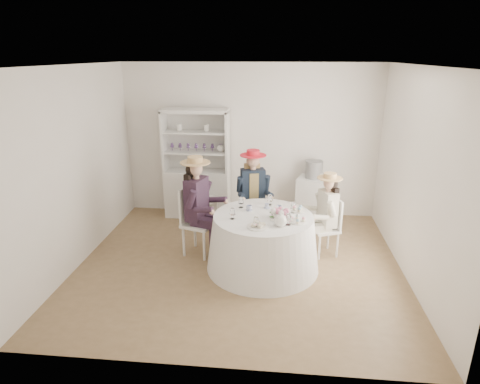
{
  "coord_description": "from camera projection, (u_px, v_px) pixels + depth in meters",
  "views": [
    {
      "loc": [
        0.5,
        -5.02,
        2.84
      ],
      "look_at": [
        0.0,
        0.1,
        1.05
      ],
      "focal_mm": 30.0,
      "sensor_mm": 36.0,
      "label": 1
    }
  ],
  "objects": [
    {
      "name": "hutch",
      "position": [
        198.0,
        179.0,
        7.22
      ],
      "size": [
        1.32,
        0.87,
        1.94
      ],
      "rotation": [
        0.0,
        0.0,
        0.41
      ],
      "color": "silver",
      "rests_on": "ground"
    },
    {
      "name": "guest_left",
      "position": [
        198.0,
        201.0,
        5.74
      ],
      "size": [
        0.61,
        0.56,
        1.48
      ],
      "rotation": [
        0.0,
        0.0,
        1.26
      ],
      "color": "silver",
      "rests_on": "ground"
    },
    {
      "name": "teacup_a",
      "position": [
        249.0,
        208.0,
        5.54
      ],
      "size": [
        0.1,
        0.1,
        0.07
      ],
      "primitive_type": "imported",
      "rotation": [
        0.0,
        0.0,
        0.3
      ],
      "color": "white",
      "rests_on": "tea_table"
    },
    {
      "name": "side_table",
      "position": [
        312.0,
        199.0,
        7.11
      ],
      "size": [
        0.63,
        0.63,
        0.78
      ],
      "primitive_type": "cube",
      "rotation": [
        0.0,
        0.0,
        -0.29
      ],
      "color": "silver",
      "rests_on": "ground"
    },
    {
      "name": "wall_front",
      "position": [
        216.0,
        240.0,
        3.38
      ],
      "size": [
        4.5,
        0.0,
        4.5
      ],
      "primitive_type": "plane",
      "rotation": [
        -1.57,
        0.0,
        0.0
      ],
      "color": "white",
      "rests_on": "ground"
    },
    {
      "name": "wall_back",
      "position": [
        250.0,
        141.0,
        7.14
      ],
      "size": [
        4.5,
        0.0,
        4.5
      ],
      "primitive_type": "plane",
      "rotation": [
        1.57,
        0.0,
        0.0
      ],
      "color": "white",
      "rests_on": "ground"
    },
    {
      "name": "teacup_b",
      "position": [
        267.0,
        206.0,
        5.63
      ],
      "size": [
        0.08,
        0.08,
        0.06
      ],
      "primitive_type": "imported",
      "rotation": [
        0.0,
        0.0,
        -0.4
      ],
      "color": "white",
      "rests_on": "tea_table"
    },
    {
      "name": "table_teapot",
      "position": [
        281.0,
        221.0,
        5.03
      ],
      "size": [
        0.23,
        0.16,
        0.17
      ],
      "rotation": [
        0.0,
        0.0,
        -0.06
      ],
      "color": "white",
      "rests_on": "tea_table"
    },
    {
      "name": "spare_chair",
      "position": [
        202.0,
        197.0,
        6.81
      ],
      "size": [
        0.52,
        0.52,
        0.98
      ],
      "rotation": [
        0.0,
        0.0,
        2.76
      ],
      "color": "silver",
      "rests_on": "ground"
    },
    {
      "name": "ground",
      "position": [
        239.0,
        264.0,
        5.7
      ],
      "size": [
        4.5,
        4.5,
        0.0
      ],
      "primitive_type": "plane",
      "color": "brown",
      "rests_on": "ground"
    },
    {
      "name": "guest_mid",
      "position": [
        253.0,
        189.0,
        6.3
      ],
      "size": [
        0.54,
        0.58,
        1.44
      ],
      "rotation": [
        0.0,
        0.0,
        0.26
      ],
      "color": "silver",
      "rests_on": "ground"
    },
    {
      "name": "hatbox",
      "position": [
        314.0,
        169.0,
        6.93
      ],
      "size": [
        0.31,
        0.31,
        0.3
      ],
      "primitive_type": "cylinder",
      "rotation": [
        0.0,
        0.0,
        -0.04
      ],
      "color": "black",
      "rests_on": "side_table"
    },
    {
      "name": "teacup_c",
      "position": [
        279.0,
        209.0,
        5.52
      ],
      "size": [
        0.11,
        0.11,
        0.07
      ],
      "primitive_type": "imported",
      "rotation": [
        0.0,
        0.0,
        -0.27
      ],
      "color": "white",
      "rests_on": "tea_table"
    },
    {
      "name": "sandwich_plate",
      "position": [
        258.0,
        226.0,
        5.02
      ],
      "size": [
        0.28,
        0.28,
        0.06
      ],
      "rotation": [
        0.0,
        0.0,
        -0.17
      ],
      "color": "white",
      "rests_on": "tea_table"
    },
    {
      "name": "wall_left",
      "position": [
        75.0,
        168.0,
        5.46
      ],
      "size": [
        0.0,
        4.5,
        4.5
      ],
      "primitive_type": "plane",
      "rotation": [
        1.57,
        0.0,
        1.57
      ],
      "color": "white",
      "rests_on": "ground"
    },
    {
      "name": "guest_right",
      "position": [
        326.0,
        210.0,
        5.75
      ],
      "size": [
        0.52,
        0.47,
        1.26
      ],
      "rotation": [
        0.0,
        0.0,
        -1.2
      ],
      "color": "silver",
      "rests_on": "ground"
    },
    {
      "name": "tea_table",
      "position": [
        263.0,
        242.0,
        5.5
      ],
      "size": [
        1.55,
        1.55,
        0.77
      ],
      "rotation": [
        0.0,
        0.0,
        0.35
      ],
      "color": "white",
      "rests_on": "ground"
    },
    {
      "name": "ceiling",
      "position": [
        239.0,
        65.0,
        4.81
      ],
      "size": [
        4.5,
        4.5,
        0.0
      ],
      "primitive_type": "plane",
      "rotation": [
        3.14,
        0.0,
        0.0
      ],
      "color": "white",
      "rests_on": "wall_back"
    },
    {
      "name": "flower_arrangement",
      "position": [
        280.0,
        212.0,
        5.24
      ],
      "size": [
        0.21,
        0.21,
        0.08
      ],
      "rotation": [
        0.0,
        0.0,
        0.14
      ],
      "color": "#D86C92",
      "rests_on": "tea_table"
    },
    {
      "name": "wall_right",
      "position": [
        417.0,
        178.0,
        5.05
      ],
      "size": [
        0.0,
        4.5,
        4.5
      ],
      "primitive_type": "plane",
      "rotation": [
        1.57,
        0.0,
        -1.57
      ],
      "color": "white",
      "rests_on": "ground"
    },
    {
      "name": "cupcake_stand",
      "position": [
        298.0,
        216.0,
        5.15
      ],
      "size": [
        0.23,
        0.23,
        0.22
      ],
      "rotation": [
        0.0,
        0.0,
        -0.14
      ],
      "color": "white",
      "rests_on": "tea_table"
    },
    {
      "name": "stemware_set",
      "position": [
        263.0,
        211.0,
        5.35
      ],
      "size": [
        0.88,
        0.92,
        0.15
      ],
      "color": "white",
      "rests_on": "tea_table"
    },
    {
      "name": "flower_bowl",
      "position": [
        279.0,
        216.0,
        5.29
      ],
      "size": [
        0.26,
        0.26,
        0.05
      ],
      "primitive_type": "imported",
      "rotation": [
        0.0,
        0.0,
        0.27
      ],
      "color": "white",
      "rests_on": "tea_table"
    }
  ]
}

